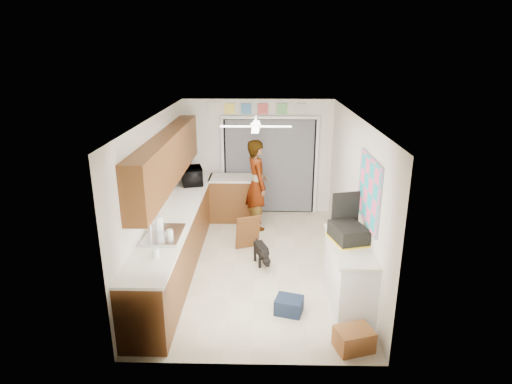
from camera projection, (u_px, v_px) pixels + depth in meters
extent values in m
plane|color=beige|center=(256.00, 263.00, 7.36)|extent=(5.00, 5.00, 0.00)
plane|color=white|center=(255.00, 117.00, 6.56)|extent=(5.00, 5.00, 0.00)
plane|color=white|center=(258.00, 157.00, 9.33)|extent=(3.20, 0.00, 3.20)
plane|color=white|center=(250.00, 269.00, 4.59)|extent=(3.20, 0.00, 3.20)
plane|color=white|center=(158.00, 193.00, 6.99)|extent=(0.00, 5.00, 5.00)
plane|color=white|center=(354.00, 195.00, 6.93)|extent=(0.00, 5.00, 5.00)
cube|color=brown|center=(179.00, 238.00, 7.24)|extent=(0.60, 4.80, 0.90)
cube|color=white|center=(178.00, 212.00, 7.09)|extent=(0.62, 4.80, 0.04)
cube|color=brown|center=(168.00, 158.00, 7.01)|extent=(0.32, 4.00, 0.80)
cube|color=silver|center=(164.00, 235.00, 6.13)|extent=(0.50, 0.76, 0.06)
cylinder|color=silver|center=(151.00, 229.00, 6.11)|extent=(0.03, 0.03, 0.22)
cube|color=brown|center=(234.00, 199.00, 9.12)|extent=(1.00, 0.60, 0.90)
cube|color=white|center=(234.00, 178.00, 8.97)|extent=(1.04, 0.64, 0.04)
cube|color=black|center=(269.00, 166.00, 9.36)|extent=(2.00, 0.06, 2.10)
cube|color=slate|center=(269.00, 167.00, 9.32)|extent=(1.90, 0.03, 2.05)
cube|color=white|center=(223.00, 166.00, 9.35)|extent=(0.06, 0.04, 2.10)
cube|color=white|center=(316.00, 167.00, 9.31)|extent=(0.06, 0.04, 2.10)
cube|color=white|center=(270.00, 118.00, 8.99)|extent=(2.10, 0.04, 0.06)
cube|color=#F9E853|center=(230.00, 109.00, 8.98)|extent=(0.22, 0.02, 0.22)
cube|color=#4786BF|center=(246.00, 109.00, 8.97)|extent=(0.22, 0.02, 0.22)
cube|color=#D1504E|center=(263.00, 109.00, 8.97)|extent=(0.22, 0.02, 0.22)
cube|color=#6CB96A|center=(282.00, 109.00, 8.96)|extent=(0.22, 0.02, 0.22)
cube|color=silver|center=(301.00, 109.00, 8.95)|extent=(0.22, 0.02, 0.22)
cube|color=silver|center=(213.00, 109.00, 8.99)|extent=(0.22, 0.02, 0.26)
cube|color=white|center=(349.00, 275.00, 6.05)|extent=(0.50, 1.40, 0.90)
cube|color=white|center=(350.00, 245.00, 5.90)|extent=(0.54, 1.44, 0.04)
cube|color=#FF5D91|center=(369.00, 191.00, 5.85)|extent=(0.03, 1.15, 0.95)
cube|color=white|center=(256.00, 126.00, 6.81)|extent=(1.14, 1.14, 0.24)
imported|color=black|center=(192.00, 176.00, 8.48)|extent=(0.54, 0.67, 0.33)
imported|color=silver|center=(158.00, 223.00, 6.24)|extent=(0.14, 0.14, 0.28)
imported|color=white|center=(168.00, 234.00, 6.11)|extent=(0.11, 0.11, 0.08)
cylinder|color=silver|center=(170.00, 234.00, 6.06)|extent=(0.12, 0.12, 0.13)
cylinder|color=silver|center=(156.00, 253.00, 5.50)|extent=(0.11, 0.11, 0.13)
cylinder|color=white|center=(159.00, 225.00, 6.21)|extent=(0.15, 0.15, 0.25)
cube|color=black|center=(348.00, 233.00, 5.97)|extent=(0.53, 0.63, 0.23)
cube|color=yellow|center=(348.00, 240.00, 6.00)|extent=(0.58, 0.68, 0.02)
cube|color=black|center=(346.00, 209.00, 6.17)|extent=(0.41, 0.14, 0.50)
cube|color=#98572F|center=(354.00, 339.00, 5.20)|extent=(0.51, 0.44, 0.27)
cube|color=#131D30|center=(289.00, 305.00, 5.94)|extent=(0.44, 0.39, 0.22)
cube|color=brown|center=(248.00, 232.00, 7.76)|extent=(0.47, 0.31, 0.65)
imported|color=white|center=(257.00, 185.00, 8.54)|extent=(0.61, 0.77, 1.83)
cube|color=black|center=(261.00, 253.00, 7.26)|extent=(0.38, 0.56, 0.40)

